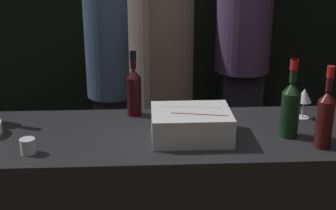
{
  "coord_description": "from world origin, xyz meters",
  "views": [
    {
      "loc": [
        -0.1,
        -1.61,
        1.79
      ],
      "look_at": [
        0.0,
        0.35,
        1.09
      ],
      "focal_mm": 50.0,
      "sensor_mm": 36.0,
      "label": 1
    }
  ],
  "objects": [
    {
      "name": "ice_bin_with_bottles",
      "position": [
        0.1,
        0.26,
        1.04
      ],
      "size": [
        0.34,
        0.27,
        0.13
      ],
      "color": "silver",
      "rests_on": "bar_counter"
    },
    {
      "name": "wine_glass",
      "position": [
        0.66,
        0.47,
        1.08
      ],
      "size": [
        0.07,
        0.07,
        0.15
      ],
      "color": "silver",
      "rests_on": "bar_counter"
    },
    {
      "name": "candle_votive",
      "position": [
        -0.58,
        0.13,
        1.01
      ],
      "size": [
        0.06,
        0.06,
        0.06
      ],
      "color": "silver",
      "rests_on": "bar_counter"
    },
    {
      "name": "red_wine_bottle_burgundy",
      "position": [
        0.52,
        0.25,
        1.11
      ],
      "size": [
        0.08,
        0.08,
        0.35
      ],
      "color": "black",
      "rests_on": "bar_counter"
    },
    {
      "name": "red_wine_bottle_black_foil",
      "position": [
        -0.15,
        0.55,
        1.1
      ],
      "size": [
        0.07,
        0.07,
        0.32
      ],
      "color": "black",
      "rests_on": "bar_counter"
    },
    {
      "name": "red_wine_bottle_tall",
      "position": [
        0.63,
        0.13,
        1.11
      ],
      "size": [
        0.07,
        0.07,
        0.35
      ],
      "color": "#380F0F",
      "rests_on": "bar_counter"
    },
    {
      "name": "person_in_hoodie",
      "position": [
        0.65,
        1.85,
        1.0
      ],
      "size": [
        0.42,
        0.42,
        1.8
      ],
      "rotation": [
        0.0,
        0.0,
        -0.48
      ],
      "color": "black",
      "rests_on": "ground_plane"
    },
    {
      "name": "person_blond_tee",
      "position": [
        -0.33,
        1.56,
        0.92
      ],
      "size": [
        0.34,
        0.34,
        1.65
      ],
      "rotation": [
        0.0,
        0.0,
        -0.43
      ],
      "color": "black",
      "rests_on": "ground_plane"
    },
    {
      "name": "person_grey_polo",
      "position": [
        0.0,
        1.12,
        0.95
      ],
      "size": [
        0.39,
        0.39,
        1.72
      ],
      "rotation": [
        0.0,
        0.0,
        -1.55
      ],
      "color": "black",
      "rests_on": "ground_plane"
    }
  ]
}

